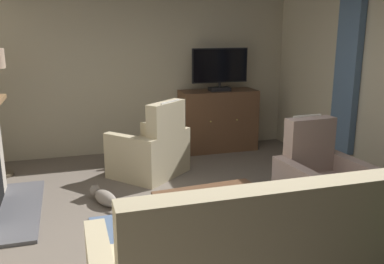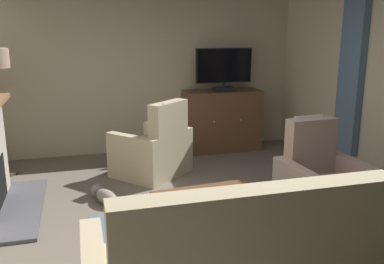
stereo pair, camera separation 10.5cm
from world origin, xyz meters
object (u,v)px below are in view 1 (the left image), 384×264
(armchair_angled_to_table, at_px, (151,151))
(armchair_near_window, at_px, (322,189))
(cat, at_px, (104,197))
(coffee_table, at_px, (209,199))
(tv_cabinet, at_px, (218,122))
(tv_remote, at_px, (215,194))
(television, at_px, (220,68))
(folded_newspaper, at_px, (214,196))

(armchair_angled_to_table, height_order, armchair_near_window, armchair_angled_to_table)
(armchair_angled_to_table, relative_size, cat, 1.79)
(coffee_table, xyz_separation_m, cat, (-0.93, 1.12, -0.32))
(tv_cabinet, relative_size, coffee_table, 1.18)
(tv_remote, distance_m, cat, 1.57)
(coffee_table, xyz_separation_m, tv_remote, (0.03, -0.06, 0.07))
(television, xyz_separation_m, cat, (-2.10, -1.74, -1.31))
(television, distance_m, armchair_near_window, 3.00)
(television, bearing_deg, armchair_angled_to_table, -146.60)
(tv_cabinet, xyz_separation_m, television, (0.00, -0.05, 0.91))
(tv_cabinet, distance_m, television, 0.91)
(tv_remote, height_order, armchair_near_window, armchair_near_window)
(tv_cabinet, distance_m, armchair_near_window, 2.87)
(armchair_angled_to_table, distance_m, armchair_near_window, 2.43)
(coffee_table, distance_m, armchair_angled_to_table, 1.97)
(armchair_angled_to_table, distance_m, cat, 1.16)
(coffee_table, height_order, folded_newspaper, folded_newspaper)
(coffee_table, height_order, armchair_angled_to_table, armchair_angled_to_table)
(folded_newspaper, bearing_deg, cat, 117.78)
(tv_remote, bearing_deg, coffee_table, -148.61)
(coffee_table, height_order, tv_remote, tv_remote)
(coffee_table, bearing_deg, television, 67.78)
(coffee_table, distance_m, cat, 1.49)
(folded_newspaper, height_order, cat, folded_newspaper)
(tv_cabinet, xyz_separation_m, armchair_angled_to_table, (-1.35, -0.94, -0.14))
(coffee_table, bearing_deg, folded_newspaper, -75.42)
(television, xyz_separation_m, armchair_angled_to_table, (-1.35, -0.89, -1.05))
(tv_remote, bearing_deg, television, 161.57)
(tv_cabinet, relative_size, folded_newspaper, 4.28)
(coffee_table, relative_size, tv_remote, 6.38)
(tv_cabinet, bearing_deg, cat, -139.52)
(armchair_near_window, bearing_deg, coffee_table, -178.02)
(tv_remote, bearing_deg, folded_newspaper, -20.28)
(tv_cabinet, relative_size, armchair_angled_to_table, 1.04)
(coffee_table, bearing_deg, tv_remote, -61.43)
(television, xyz_separation_m, folded_newspaper, (-1.14, -2.94, -0.92))
(armchair_near_window, bearing_deg, tv_cabinet, 92.94)
(coffee_table, xyz_separation_m, armchair_near_window, (1.31, 0.05, -0.07))
(coffee_table, relative_size, folded_newspaper, 3.62)
(tv_cabinet, bearing_deg, television, -90.00)
(television, bearing_deg, cat, -140.37)
(tv_remote, height_order, armchair_angled_to_table, armchair_angled_to_table)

